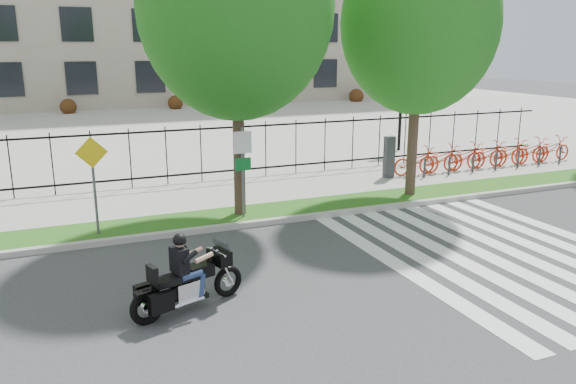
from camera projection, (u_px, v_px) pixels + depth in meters
name	position (u px, v px, depth m)	size (l,w,h in m)	color
ground	(312.00, 284.00, 11.58)	(120.00, 120.00, 0.00)	#353538
curb	(249.00, 224.00, 15.23)	(60.00, 0.20, 0.15)	#A3A099
grass_verge	(239.00, 216.00, 15.99)	(60.00, 1.50, 0.15)	#205715
sidewalk	(216.00, 195.00, 18.22)	(60.00, 3.50, 0.15)	#9B9991
plaza	(138.00, 127.00, 33.92)	(80.00, 34.00, 0.10)	#9B9991
crosswalk_stripes	(495.00, 252.00, 13.37)	(5.70, 8.00, 0.01)	silver
iron_fence	(201.00, 153.00, 19.52)	(30.00, 0.06, 2.00)	black
lamp_post_right	(402.00, 82.00, 25.22)	(1.06, 0.70, 4.25)	black
street_tree_1	(236.00, 6.00, 14.58)	(5.17, 5.17, 8.60)	#3D2A21
street_tree_2	(419.00, 24.00, 16.79)	(4.73, 4.73, 8.00)	#3D2A21
bike_share_station	(486.00, 155.00, 21.87)	(8.96, 0.88, 1.50)	#2D2D33
sign_pole_regulatory	(243.00, 161.00, 15.25)	(0.50, 0.09, 2.50)	#59595B
sign_pole_warning	(93.00, 173.00, 13.82)	(0.78, 0.09, 2.49)	#59595B
motorcycle_rider	(188.00, 279.00, 10.32)	(2.29, 1.12, 1.83)	black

